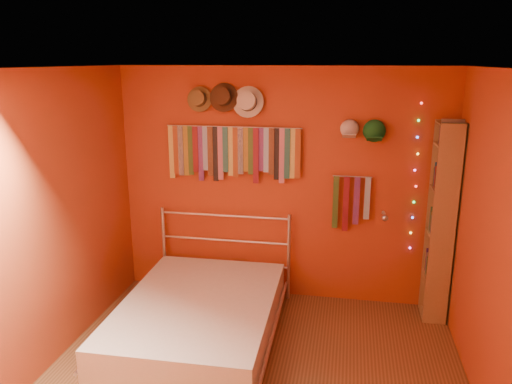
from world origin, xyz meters
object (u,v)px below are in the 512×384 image
Objects in this scene: tie_rack at (232,151)px; bookshelf at (445,222)px; bed at (199,319)px; reading_lamp at (385,217)px.

tie_rack is 2.26m from bookshelf.
tie_rack is 1.75m from bed.
reading_lamp is at bearing 26.85° from bed.
bed is (-2.26, -0.89, -0.79)m from bookshelf.
bed is at bearing -152.31° from reading_lamp.
tie_rack is 1.70m from reading_lamp.
reading_lamp is at bearing -5.87° from tie_rack.
bookshelf is 0.99× the size of bed.
tie_rack reaches higher than bed.
bed is at bearing -158.50° from bookshelf.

